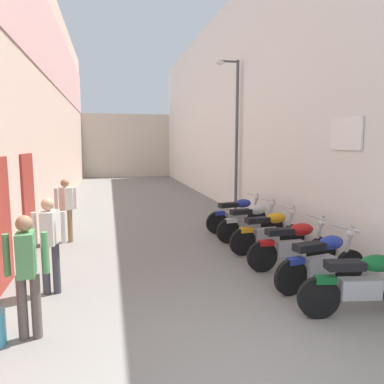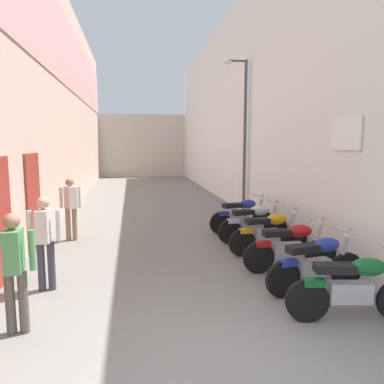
% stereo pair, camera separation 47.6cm
% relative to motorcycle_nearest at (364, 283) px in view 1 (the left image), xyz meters
% --- Properties ---
extents(ground_plane, '(39.60, 39.60, 0.00)m').
position_rel_motorcycle_nearest_xyz_m(ground_plane, '(-2.13, 8.64, -0.50)').
color(ground_plane, slate).
extents(building_left, '(0.45, 23.60, 7.96)m').
position_rel_motorcycle_nearest_xyz_m(building_left, '(-5.40, 10.60, 3.52)').
color(building_left, beige).
rests_on(building_left, ground).
extents(building_right, '(0.45, 23.60, 7.54)m').
position_rel_motorcycle_nearest_xyz_m(building_right, '(1.14, 10.64, 3.27)').
color(building_right, silver).
rests_on(building_right, ground).
extents(building_far_end, '(9.15, 2.00, 4.49)m').
position_rel_motorcycle_nearest_xyz_m(building_far_end, '(-2.13, 23.44, 1.75)').
color(building_far_end, beige).
rests_on(building_far_end, ground).
extents(motorcycle_nearest, '(1.84, 0.58, 1.04)m').
position_rel_motorcycle_nearest_xyz_m(motorcycle_nearest, '(0.00, 0.00, 0.00)').
color(motorcycle_nearest, black).
rests_on(motorcycle_nearest, ground).
extents(motorcycle_second, '(1.83, 0.58, 1.04)m').
position_rel_motorcycle_nearest_xyz_m(motorcycle_second, '(-0.00, 1.02, 0.00)').
color(motorcycle_second, black).
rests_on(motorcycle_second, ground).
extents(motorcycle_third, '(1.85, 0.58, 1.04)m').
position_rel_motorcycle_nearest_xyz_m(motorcycle_third, '(0.00, 2.01, 0.00)').
color(motorcycle_third, black).
rests_on(motorcycle_third, ground).
extents(motorcycle_fourth, '(1.85, 0.58, 1.04)m').
position_rel_motorcycle_nearest_xyz_m(motorcycle_fourth, '(0.00, 3.10, 0.00)').
color(motorcycle_fourth, black).
rests_on(motorcycle_fourth, ground).
extents(motorcycle_fifth, '(1.84, 0.58, 1.04)m').
position_rel_motorcycle_nearest_xyz_m(motorcycle_fifth, '(0.00, 4.13, 0.00)').
color(motorcycle_fifth, black).
rests_on(motorcycle_fifth, ground).
extents(motorcycle_sixth, '(1.84, 0.58, 1.04)m').
position_rel_motorcycle_nearest_xyz_m(motorcycle_sixth, '(0.00, 5.11, 0.00)').
color(motorcycle_sixth, black).
rests_on(motorcycle_sixth, ground).
extents(pedestrian_by_doorway, '(0.52, 0.36, 1.57)m').
position_rel_motorcycle_nearest_xyz_m(pedestrian_by_doorway, '(-4.43, 0.44, 0.42)').
color(pedestrian_by_doorway, '#564C47').
rests_on(pedestrian_by_doorway, ground).
extents(pedestrian_mid_alley, '(0.52, 0.36, 1.57)m').
position_rel_motorcycle_nearest_xyz_m(pedestrian_mid_alley, '(-4.37, 1.84, 0.42)').
color(pedestrian_mid_alley, '#383842').
rests_on(pedestrian_mid_alley, ground).
extents(pedestrian_further_down, '(0.52, 0.39, 1.57)m').
position_rel_motorcycle_nearest_xyz_m(pedestrian_further_down, '(-4.47, 5.04, 0.42)').
color(pedestrian_further_down, '#8C7251').
rests_on(pedestrian_further_down, ground).
extents(street_lamp, '(0.79, 0.18, 5.11)m').
position_rel_motorcycle_nearest_xyz_m(street_lamp, '(0.71, 7.47, 2.46)').
color(street_lamp, '#47474C').
rests_on(street_lamp, ground).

